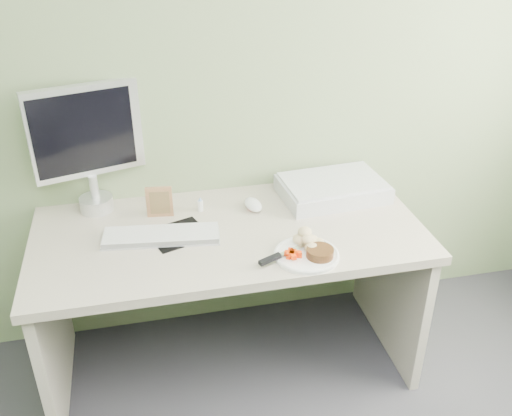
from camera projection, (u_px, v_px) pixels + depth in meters
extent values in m
plane|color=#71835B|center=(210.00, 56.00, 2.36)|extent=(3.50, 0.00, 3.50)
cube|color=beige|center=(229.00, 234.00, 2.35)|extent=(1.60, 0.75, 0.04)
cube|color=#BDB3A1|center=(53.00, 329.00, 2.39)|extent=(0.04, 0.70, 0.69)
cube|color=#BDB3A1|center=(390.00, 281.00, 2.68)|extent=(0.04, 0.70, 0.69)
cylinder|color=white|center=(306.00, 255.00, 2.18)|extent=(0.25, 0.25, 0.01)
cylinder|color=black|center=(320.00, 253.00, 2.15)|extent=(0.12, 0.12, 0.03)
ellipsoid|color=tan|center=(311.00, 240.00, 2.20)|extent=(0.12, 0.10, 0.06)
cube|color=red|center=(292.00, 253.00, 2.14)|extent=(0.07, 0.07, 0.04)
cube|color=silver|center=(296.00, 249.00, 2.18)|extent=(0.14, 0.08, 0.01)
cube|color=black|center=(270.00, 259.00, 2.12)|extent=(0.10, 0.06, 0.02)
cube|color=black|center=(178.00, 234.00, 2.31)|extent=(0.27, 0.26, 0.00)
cube|color=white|center=(161.00, 235.00, 2.28)|extent=(0.47, 0.19, 0.02)
ellipsoid|color=white|center=(253.00, 205.00, 2.49)|extent=(0.09, 0.13, 0.04)
cube|color=#A1674B|center=(159.00, 202.00, 2.41)|extent=(0.11, 0.03, 0.14)
cylinder|color=white|center=(200.00, 206.00, 2.47)|extent=(0.02, 0.02, 0.05)
cone|color=#82A3D0|center=(200.00, 199.00, 2.46)|extent=(0.02, 0.02, 0.02)
cube|color=silver|center=(332.00, 189.00, 2.58)|extent=(0.48, 0.34, 0.07)
cylinder|color=silver|center=(97.00, 203.00, 2.48)|extent=(0.14, 0.14, 0.06)
cylinder|color=silver|center=(94.00, 187.00, 2.44)|extent=(0.04, 0.04, 0.10)
cube|color=silver|center=(86.00, 131.00, 2.34)|extent=(0.45, 0.16, 0.39)
cube|color=black|center=(85.00, 133.00, 2.32)|extent=(0.40, 0.12, 0.34)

